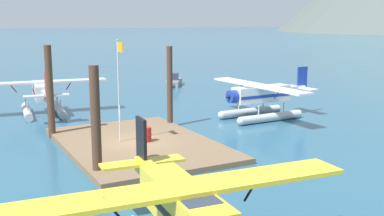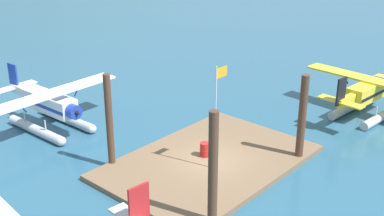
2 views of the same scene
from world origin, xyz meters
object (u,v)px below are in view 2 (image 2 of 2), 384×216
Objects in this scene: fuel_drum at (205,149)px; flagpole at (217,106)px; seaplane_white_bow_left at (50,107)px; seaplane_yellow_stbd_aft at (370,95)px.

flagpole is at bearing -114.99° from fuel_drum.
fuel_drum is at bearing 65.01° from flagpole.
seaplane_white_bow_left is (-3.42, 10.96, 0.84)m from fuel_drum.
seaplane_yellow_stbd_aft and seaplane_white_bow_left have the same top height.
seaplane_white_bow_left is (-16.83, 15.31, 0.00)m from seaplane_yellow_stbd_aft.
fuel_drum is 14.12m from seaplane_yellow_stbd_aft.
seaplane_white_bow_left is at bearing 107.33° from fuel_drum.
fuel_drum is 11.51m from seaplane_white_bow_left.
seaplane_yellow_stbd_aft is at bearing -17.95° from fuel_drum.
flagpole is 3.70m from fuel_drum.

